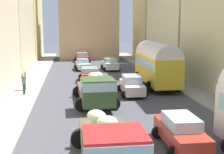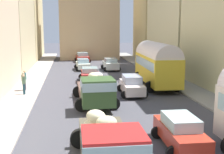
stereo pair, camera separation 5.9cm
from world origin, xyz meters
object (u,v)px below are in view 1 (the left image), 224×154
at_px(car_3, 181,132).
at_px(car_4, 132,85).
at_px(cargo_truck_0, 109,144).
at_px(car_0, 90,74).
at_px(parked_bus_1, 157,62).
at_px(car_2, 82,57).
at_px(pedestrian_3, 24,81).
at_px(car_5, 110,64).
at_px(car_1, 83,64).
at_px(pedestrian_4, 24,84).
at_px(cargo_truck_1, 96,89).
at_px(pedestrian_1, 25,79).

bearing_deg(car_3, car_4, 89.99).
xyz_separation_m(cargo_truck_0, car_0, (0.60, 19.85, -0.42)).
height_order(parked_bus_1, cargo_truck_0, parked_bus_1).
height_order(car_2, car_3, car_3).
bearing_deg(car_4, pedestrian_3, 166.25).
bearing_deg(cargo_truck_0, parked_bus_1, 67.87).
distance_m(car_2, pedestrian_3, 22.61).
distance_m(car_0, car_5, 8.37).
bearing_deg(car_0, pedestrian_3, -143.98).
bearing_deg(car_1, cargo_truck_0, -90.51).
relative_size(car_0, car_5, 1.06).
xyz_separation_m(pedestrian_3, pedestrian_4, (0.23, -1.52, 0.05)).
bearing_deg(car_2, pedestrian_3, -105.29).
xyz_separation_m(cargo_truck_0, car_3, (3.66, 2.03, -0.40)).
bearing_deg(cargo_truck_1, car_2, 89.60).
height_order(car_1, car_3, car_3).
distance_m(cargo_truck_1, car_4, 4.57).
height_order(pedestrian_1, pedestrian_4, pedestrian_1).
xyz_separation_m(car_1, pedestrian_3, (-5.64, -12.96, 0.25)).
xyz_separation_m(parked_bus_1, pedestrian_4, (-11.86, -2.49, -1.26)).
bearing_deg(pedestrian_4, car_2, 76.19).
bearing_deg(parked_bus_1, pedestrian_3, -175.41).
height_order(car_0, car_1, car_1).
relative_size(parked_bus_1, car_4, 1.99).
distance_m(car_2, car_5, 10.24).
distance_m(parked_bus_1, cargo_truck_1, 9.02).
xyz_separation_m(car_4, pedestrian_3, (-9.05, 2.21, 0.18)).
distance_m(car_1, car_4, 15.55).
bearing_deg(parked_bus_1, cargo_truck_1, -134.89).
xyz_separation_m(car_0, car_3, (3.06, -17.83, 0.03)).
bearing_deg(car_4, car_2, 97.32).
distance_m(parked_bus_1, car_3, 14.84).
height_order(car_1, pedestrian_3, pedestrian_3).
distance_m(car_3, car_4, 11.26).
relative_size(parked_bus_1, car_5, 2.28).
bearing_deg(parked_bus_1, car_2, 106.38).
bearing_deg(parked_bus_1, car_0, 150.98).
distance_m(cargo_truck_0, car_1, 28.46).
relative_size(cargo_truck_0, car_1, 1.67).
bearing_deg(pedestrian_1, car_3, -56.81).
relative_size(cargo_truck_1, pedestrian_3, 4.05).
relative_size(car_2, car_5, 1.15).
bearing_deg(car_1, pedestrian_3, -113.54).
xyz_separation_m(car_0, car_1, (-0.35, 8.60, -0.00)).
distance_m(car_0, car_4, 7.25).
distance_m(parked_bus_1, car_5, 11.59).
distance_m(car_1, pedestrian_3, 14.14).
distance_m(parked_bus_1, pedestrian_1, 12.12).
relative_size(car_1, car_2, 0.90).
bearing_deg(car_5, car_0, -112.43).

